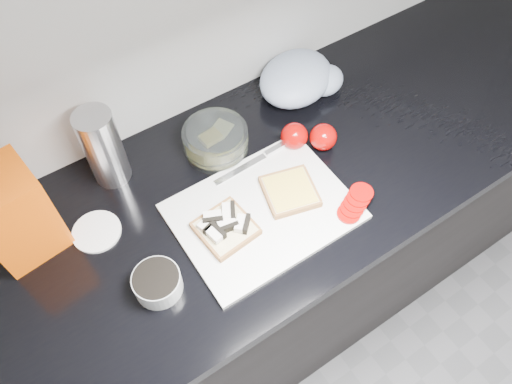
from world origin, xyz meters
The scene contains 14 objects.
base_cabinet centered at (0.00, 1.20, 0.43)m, with size 3.50×0.60×0.86m, color black.
countertop centered at (0.00, 1.20, 0.88)m, with size 3.50×0.64×0.04m, color black.
cutting_board centered at (0.08, 1.12, 0.91)m, with size 0.40×0.30×0.01m, color silver.
bread_left centered at (-0.02, 1.12, 0.92)m, with size 0.13×0.13×0.04m.
bread_right centered at (0.16, 1.12, 0.92)m, with size 0.15×0.15×0.02m.
tomato_slices centered at (0.26, 1.01, 0.92)m, with size 0.12×0.09×0.02m.
knife centered at (0.16, 1.25, 0.92)m, with size 0.22×0.02×0.01m.
seed_tub centered at (-0.21, 1.08, 0.93)m, with size 0.10×0.10×0.05m.
tub_lid centered at (-0.26, 1.28, 0.90)m, with size 0.11×0.11×0.01m, color white.
glass_bowl centered at (0.09, 1.34, 0.93)m, with size 0.16×0.16×0.07m.
bread_bag centered at (-0.39, 1.34, 1.01)m, with size 0.14×0.13×0.22m, color #F15404.
steel_canister centered at (-0.16, 1.41, 1.00)m, with size 0.09×0.09×0.21m, color silver.
grocery_bag centered at (0.39, 1.39, 0.95)m, with size 0.28×0.25×0.10m.
whole_tomatoes centered at (0.29, 1.22, 0.93)m, with size 0.13×0.11×0.07m.
Camera 1 is at (-0.27, 0.62, 1.88)m, focal length 35.00 mm.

